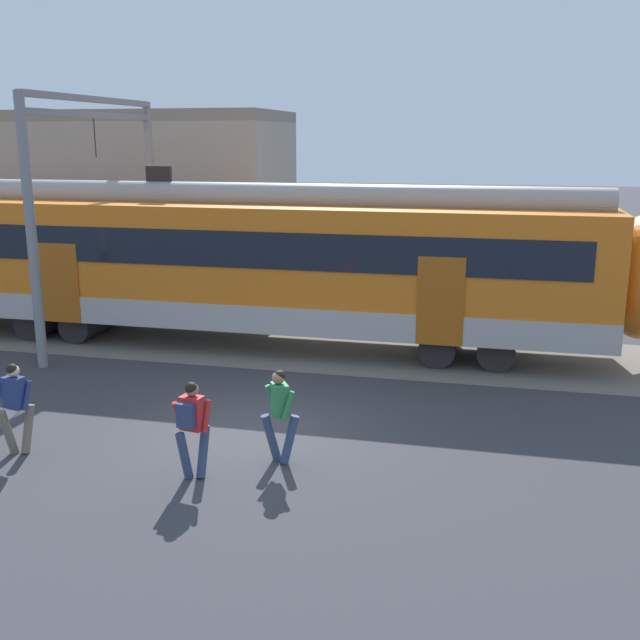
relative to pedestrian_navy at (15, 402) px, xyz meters
The scene contains 6 objects.
ground_plane 4.31m from the pedestrian_navy, 26.32° to the left, with size 160.00×160.00×0.00m, color #38383D.
pedestrian_navy is the anchor object (origin of this frame).
pedestrian_red 3.42m from the pedestrian_navy, ahead, with size 0.59×0.62×1.67m.
pedestrian_green 4.67m from the pedestrian_navy, ahead, with size 0.71×0.50×1.67m.
catenary_gantry 8.97m from the pedestrian_navy, 108.24° to the left, with size 0.24×6.64×6.53m.
background_building 17.35m from the pedestrian_navy, 116.44° to the left, with size 15.90×5.00×9.20m.
Camera 1 is at (4.28, -12.66, 5.46)m, focal length 42.00 mm.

